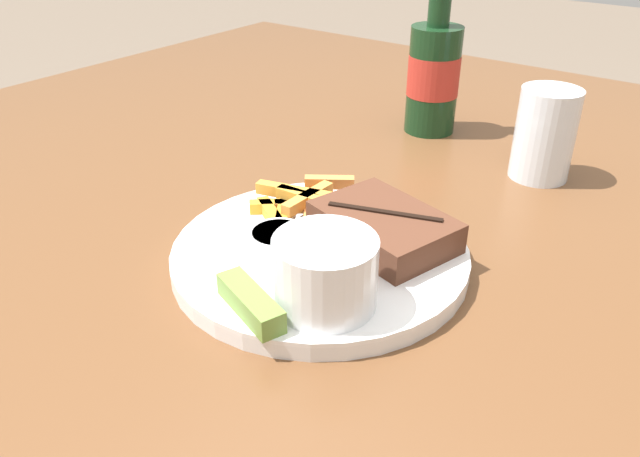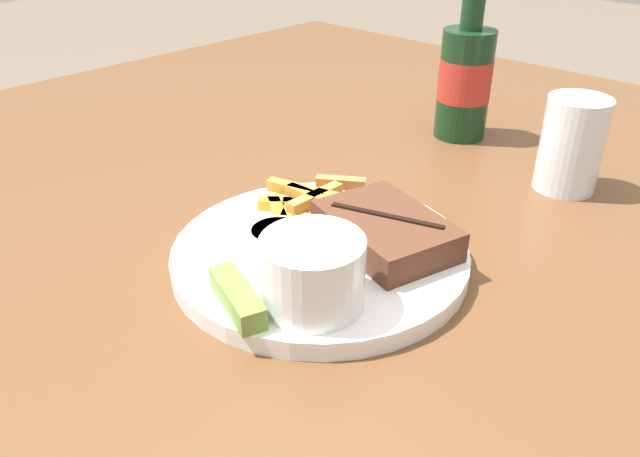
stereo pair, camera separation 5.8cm
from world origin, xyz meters
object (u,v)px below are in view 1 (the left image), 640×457
steak_portion (384,226)px  coleslaw_cup (325,269)px  fork_utensil (277,216)px  drinking_glass (545,134)px  beer_bottle (434,73)px  pickle_spear (250,303)px  dipping_sauce_cup (278,241)px  dinner_plate (320,255)px

steak_portion → coleslaw_cup: (0.01, -0.11, 0.02)m
fork_utensil → drinking_glass: (0.17, 0.30, 0.04)m
beer_bottle → pickle_spear: bearing=-78.4°
beer_bottle → steak_portion: bearing=-69.2°
dipping_sauce_cup → pickle_spear: 0.09m
coleslaw_cup → drinking_glass: bearing=83.8°
coleslaw_cup → beer_bottle: bearing=107.5°
pickle_spear → drinking_glass: 0.44m
steak_portion → drinking_glass: size_ratio=1.35×
pickle_spear → beer_bottle: bearing=101.6°
dinner_plate → drinking_glass: 0.34m
dinner_plate → beer_bottle: bearing=102.7°
dinner_plate → dipping_sauce_cup: size_ratio=5.14×
dipping_sauce_cup → fork_utensil: dipping_sauce_cup is taller
dinner_plate → beer_bottle: beer_bottle is taller
dinner_plate → beer_bottle: 0.40m
fork_utensil → drinking_glass: drinking_glass is taller
dinner_plate → steak_portion: bearing=48.4°
dinner_plate → coleslaw_cup: bearing=-50.6°
dipping_sauce_cup → beer_bottle: bearing=98.5°
dinner_plate → pickle_spear: size_ratio=3.50×
dinner_plate → dipping_sauce_cup: 0.05m
coleslaw_cup → beer_bottle: 0.47m
coleslaw_cup → dipping_sauce_cup: (-0.08, 0.04, -0.02)m
steak_portion → beer_bottle: size_ratio=0.63×
beer_bottle → drinking_glass: size_ratio=2.15×
beer_bottle → drinking_glass: 0.20m
steak_portion → pickle_spear: (-0.03, -0.16, -0.00)m
steak_portion → coleslaw_cup: bearing=-82.7°
coleslaw_cup → pickle_spear: 0.07m
dinner_plate → drinking_glass: bearing=72.8°
dinner_plate → dipping_sauce_cup: (-0.02, -0.03, 0.02)m
steak_portion → dipping_sauce_cup: (-0.07, -0.08, -0.00)m
fork_utensil → coleslaw_cup: bearing=-19.0°
steak_portion → pickle_spear: steak_portion is taller
pickle_spear → beer_bottle: 0.51m
fork_utensil → beer_bottle: (-0.01, 0.36, 0.06)m
drinking_glass → dipping_sauce_cup: bearing=-109.2°
steak_portion → drinking_glass: 0.28m
fork_utensil → beer_bottle: size_ratio=0.56×
steak_portion → coleslaw_cup: size_ratio=1.74×
steak_portion → fork_utensil: 0.12m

